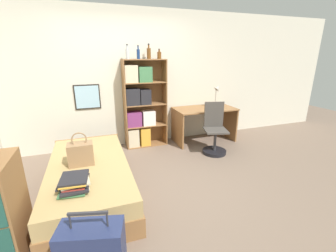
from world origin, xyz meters
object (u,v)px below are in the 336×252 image
Objects in this scene: handbag at (81,154)px; bookcase at (140,107)px; bed at (90,177)px; book_stack_on_bed at (75,183)px; bottle_green at (127,53)px; bottle_blue at (159,55)px; desk_lamp at (217,92)px; bottle_brown at (138,54)px; bottle_clear at (149,53)px; desk at (204,118)px; desk_chair at (214,137)px.

bookcase is at bearing 52.09° from handbag.
bed is 5.33× the size of book_stack_on_bed.
bottle_green reaches higher than bottle_blue.
bottle_blue is 1.40m from desk_lamp.
book_stack_on_bed is 1.60× the size of bottle_brown.
bottle_blue is at bearing -14.27° from bottle_clear.
desk_lamp is (0.26, -0.02, 0.54)m from desk.
handbag is at bearing -155.71° from desk_lamp.
bed is 2.50m from bottle_blue.
bed is 0.37m from handbag.
bottle_brown is at bearing 172.92° from desk.
bottle_brown is 0.40m from bottle_blue.
desk_chair is (2.36, 1.17, -0.18)m from book_stack_on_bed.
desk_lamp is at bearing -8.76° from bottle_blue.
desk_chair is (2.30, 0.61, -0.27)m from handbag.
book_stack_on_bed is (-0.13, -0.58, 0.28)m from bed.
bookcase is at bearing -170.22° from bottle_clear.
bottle_green reaches higher than desk_lamp.
bottle_green is at bearing 57.44° from handbag.
bookcase is 6.28× the size of bottle_clear.
bottle_blue is 0.37× the size of desk_lamp.
bookcase is (1.09, 1.40, 0.23)m from handbag.
book_stack_on_bed is 2.78m from bottle_blue.
bottle_clear is at bearing 5.18° from bottle_green.
bottle_green is at bearing 150.81° from desk_chair.
desk_lamp is 1.01m from desk_chair.
desk is (0.92, -0.16, -1.26)m from bottle_blue.
bed is 4.17× the size of desk_lamp.
bottle_blue is at bearing 43.11° from handbag.
handbag is 0.57m from book_stack_on_bed.
desk_chair is (-0.37, -0.59, -0.73)m from desk_lamp.
bottle_clear is at bearing 140.72° from desk_chair.
bottle_brown is 0.19× the size of desk.
handbag reaches higher than desk.
bottle_green is 0.20× the size of desk.
desk_lamp is at bearing 58.28° from desk_chair.
desk is (1.32, -0.16, -1.28)m from bottle_brown.
bottle_clear reaches higher than book_stack_on_bed.
bottle_blue is at bearing 136.57° from desk_chair.
bookcase is 1.03m from bottle_blue.
desk_chair is at bearing -43.43° from bottle_blue.
book_stack_on_bed is at bearing -96.32° from handbag.
bottle_green is (-0.20, -0.00, 0.98)m from bookcase.
desk_lamp is (2.59, 1.18, 0.83)m from bed.
bed is at bearing -152.77° from desk.
handbag is 2.28m from bottle_clear.
handbag is 1.12× the size of book_stack_on_bed.
bed is 2.63m from desk.
bookcase is 1.60m from desk_lamp.
bed is at bearing -126.58° from bottle_brown.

